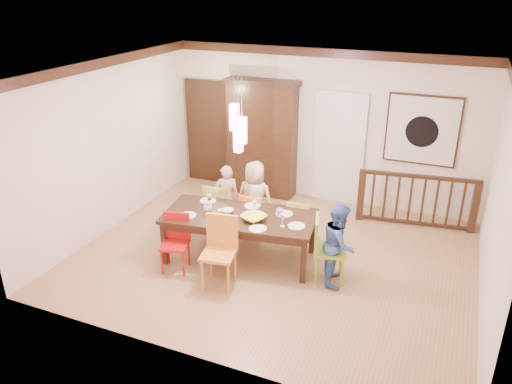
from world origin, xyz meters
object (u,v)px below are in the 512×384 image
at_px(china_hutch, 262,138).
at_px(person_far_left, 227,198).
at_px(chair_end_right, 330,245).
at_px(dining_table, 240,219).
at_px(chair_far_left, 219,204).
at_px(person_end_right, 339,244).
at_px(person_far_mid, 255,199).
at_px(balustrade, 417,199).

height_order(china_hutch, person_far_left, china_hutch).
height_order(chair_end_right, person_far_left, person_far_left).
bearing_deg(dining_table, chair_far_left, 127.24).
distance_m(person_far_left, person_end_right, 2.35).
bearing_deg(person_far_mid, china_hutch, -73.72).
relative_size(dining_table, balustrade, 1.19).
xyz_separation_m(balustrade, person_end_right, (-0.82, -2.26, 0.11)).
height_order(china_hutch, person_end_right, china_hutch).
relative_size(chair_far_left, person_far_mid, 0.69).
xyz_separation_m(chair_end_right, person_far_left, (-2.06, 0.87, 0.03)).
distance_m(china_hutch, person_far_mid, 1.89).
relative_size(china_hutch, person_far_mid, 1.75).
relative_size(person_far_mid, person_end_right, 1.07).
height_order(chair_far_left, person_far_mid, person_far_mid).
xyz_separation_m(chair_far_left, person_far_mid, (0.60, 0.15, 0.14)).
relative_size(chair_end_right, person_far_left, 0.83).
bearing_deg(person_far_mid, person_end_right, 150.15).
bearing_deg(balustrade, china_hutch, 166.03).
bearing_deg(person_far_mid, person_far_left, -1.55).
distance_m(chair_far_left, person_far_left, 0.18).
relative_size(balustrade, person_end_right, 1.67).
xyz_separation_m(chair_far_left, china_hutch, (0.02, 1.89, 0.64)).
bearing_deg(person_far_left, chair_far_left, 35.40).
bearing_deg(person_far_mid, chair_far_left, 12.14).
height_order(chair_far_left, balustrade, balustrade).
height_order(person_far_left, person_end_right, person_end_right).
distance_m(chair_end_right, person_end_right, 0.14).
distance_m(chair_far_left, person_far_mid, 0.63).
bearing_deg(person_end_right, china_hutch, 31.96).
xyz_separation_m(china_hutch, person_end_right, (2.24, -2.60, -0.54)).
height_order(dining_table, person_end_right, person_end_right).
bearing_deg(chair_end_right, china_hutch, 23.60).
height_order(person_far_mid, person_end_right, person_far_mid).
height_order(chair_far_left, china_hutch, china_hutch).
bearing_deg(person_far_left, dining_table, 100.45).
bearing_deg(china_hutch, person_end_right, -49.30).
distance_m(dining_table, chair_end_right, 1.44).
bearing_deg(balustrade, dining_table, -144.61).
bearing_deg(person_far_left, person_far_mid, 154.14).
bearing_deg(person_far_left, balustrade, 178.40).
height_order(dining_table, person_far_mid, person_far_mid).
relative_size(chair_end_right, balustrade, 0.48).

